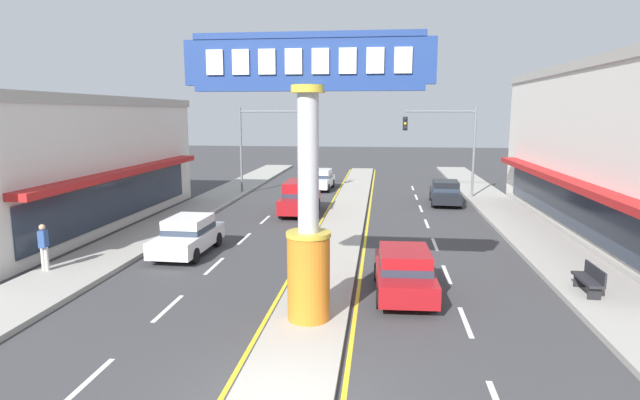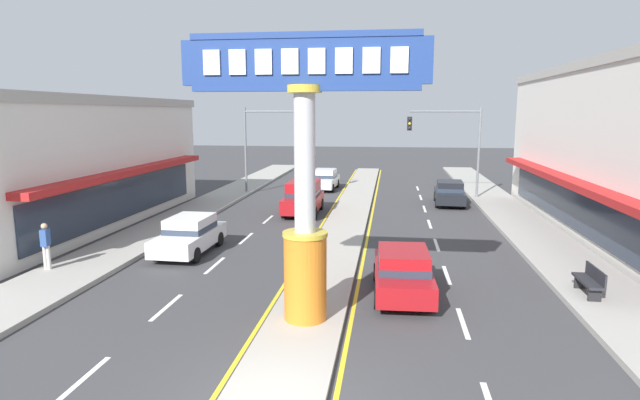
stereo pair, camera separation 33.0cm
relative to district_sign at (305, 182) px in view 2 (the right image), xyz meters
name	(u,v)px [view 2 (the right image)]	position (x,y,z in m)	size (l,w,h in m)	color
median_strip	(347,220)	(0.00, 13.81, -3.91)	(2.16, 52.00, 0.14)	#A39E93
sidewalk_left	(171,223)	(-9.12, 11.81, -3.89)	(2.89, 60.00, 0.18)	#9E9B93
sidewalk_right	(533,234)	(9.12, 11.81, -3.89)	(2.89, 60.00, 0.18)	#9E9B93
lane_markings	(345,227)	(0.00, 12.46, -3.98)	(8.90, 52.00, 0.01)	silver
district_sign	(305,182)	(0.00, 0.00, 0.00)	(6.53, 1.24, 7.72)	orange
storefront_left	(43,161)	(-15.62, 11.05, -0.66)	(9.85, 19.69, 6.64)	silver
traffic_light_left_side	(269,135)	(-6.31, 22.57, 0.27)	(4.86, 0.46, 6.20)	slate
traffic_light_right_side	(452,136)	(6.31, 22.18, 0.27)	(4.86, 0.46, 6.20)	slate
suv_near_right_lane	(303,197)	(-2.73, 15.76, -3.00)	(2.00, 4.62, 1.90)	maroon
sedan_far_right_lane	(403,271)	(2.73, 2.68, -3.19)	(1.96, 4.36, 1.53)	maroon
sedan_near_left_lane	(450,193)	(6.03, 19.93, -3.19)	(1.99, 4.38, 1.53)	black
sedan_mid_left_lane	(190,234)	(-6.03, 6.67, -3.19)	(1.92, 4.34, 1.53)	white
sedan_far_left_oncoming	(325,179)	(-2.73, 25.52, -3.19)	(1.98, 4.37, 1.53)	silver
street_bench	(590,280)	(8.55, 2.99, -3.33)	(0.48, 1.60, 0.88)	#232328
pedestrian_near_kerb	(46,243)	(-10.08, 3.17, -2.83)	(0.30, 0.44, 1.71)	#B7B2AD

